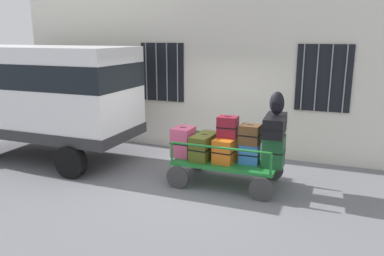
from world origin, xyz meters
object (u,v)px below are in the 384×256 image
suitcase_left_bottom (183,142)px  suitcase_midleft_bottom (204,146)px  suitcase_midright_bottom (249,154)px  suitcase_center_bottom (226,149)px  backpack (277,103)px  suitcase_right_bottom (274,151)px  suitcase_right_middle (275,125)px  suitcase_center_middle (228,127)px  suitcase_midright_middle (250,134)px  van (43,91)px  luggage_cart (226,165)px

suitcase_left_bottom → suitcase_midleft_bottom: 0.47m
suitcase_midleft_bottom → suitcase_midright_bottom: suitcase_midleft_bottom is taller
suitcase_center_bottom → backpack: 1.35m
suitcase_left_bottom → suitcase_right_bottom: bearing=-0.6°
suitcase_midright_bottom → suitcase_right_middle: suitcase_right_middle is taller
suitcase_center_middle → suitcase_left_bottom: bearing=-176.8°
suitcase_midright_middle → backpack: (0.47, 0.05, 0.62)m
backpack → suitcase_center_middle: bearing=-179.6°
van → suitcase_center_middle: van is taller
suitcase_center_middle → suitcase_midright_middle: suitcase_center_middle is taller
suitcase_midright_bottom → suitcase_midright_middle: (0.00, -0.00, 0.39)m
suitcase_midleft_bottom → suitcase_center_middle: size_ratio=1.89×
suitcase_center_bottom → suitcase_midright_middle: (0.46, 0.01, 0.35)m
suitcase_midleft_bottom → suitcase_right_middle: bearing=0.7°
suitcase_left_bottom → suitcase_right_bottom: suitcase_right_bottom is taller
suitcase_left_bottom → suitcase_midright_bottom: suitcase_left_bottom is taller
suitcase_center_bottom → suitcase_midleft_bottom: bearing=179.4°
suitcase_right_bottom → suitcase_right_middle: 0.50m
suitcase_right_bottom → suitcase_right_middle: size_ratio=0.67×
luggage_cart → suitcase_midright_bottom: size_ratio=5.33×
suitcase_midleft_bottom → suitcase_midright_bottom: 0.93m
luggage_cart → suitcase_midright_middle: size_ratio=5.23×
suitcase_midright_bottom → backpack: backpack is taller
luggage_cart → backpack: 1.61m
van → suitcase_right_bottom: 5.56m
suitcase_left_bottom → suitcase_right_middle: size_ratio=0.65×
suitcase_midright_middle → backpack: 0.78m
suitcase_center_bottom → suitcase_right_bottom: (0.93, -0.01, 0.07)m
suitcase_left_bottom → suitcase_center_bottom: 0.93m
van → luggage_cart: van is taller
suitcase_midright_middle → suitcase_midleft_bottom: bearing=-179.6°
suitcase_left_bottom → suitcase_center_middle: size_ratio=1.44×
suitcase_center_bottom → suitcase_right_bottom: bearing=-0.6°
suitcase_center_middle → suitcase_center_bottom: bearing=-90.0°
suitcase_center_middle → suitcase_right_bottom: 1.00m
backpack → suitcase_right_middle: bearing=-95.1°
van → suitcase_midright_bottom: 5.12m
suitcase_center_middle → suitcase_midright_bottom: suitcase_center_middle is taller
suitcase_midleft_bottom → backpack: size_ratio=1.80×
suitcase_right_middle → van: bearing=179.3°
van → backpack: 5.49m
suitcase_midleft_bottom → suitcase_right_bottom: 1.39m
suitcase_right_middle → backpack: bearing=84.9°
luggage_cart → suitcase_midright_middle: (0.46, -0.02, 0.69)m
van → suitcase_midright_middle: (5.02, -0.07, -0.57)m
suitcase_midleft_bottom → suitcase_center_bottom: suitcase_midleft_bottom is taller
van → suitcase_center_middle: bearing=-0.3°
van → suitcase_midleft_bottom: (4.10, -0.08, -0.91)m
luggage_cart → suitcase_center_middle: bearing=90.0°
suitcase_right_bottom → suitcase_right_middle: (0.00, 0.03, 0.49)m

